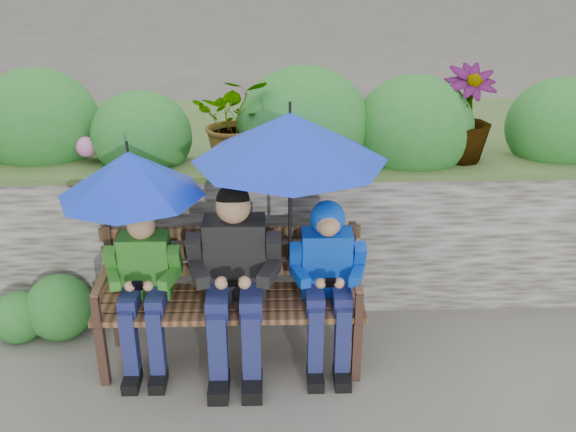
{
  "coord_description": "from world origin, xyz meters",
  "views": [
    {
      "loc": [
        -0.1,
        -3.36,
        2.49
      ],
      "look_at": [
        0.0,
        0.1,
        0.95
      ],
      "focal_mm": 40.0,
      "sensor_mm": 36.0,
      "label": 1
    }
  ],
  "objects_px": {
    "boy_left": "(144,282)",
    "boy_middle": "(235,273)",
    "umbrella_left": "(130,174)",
    "park_bench": "(231,288)",
    "boy_right": "(327,272)",
    "umbrella_right": "(290,137)"
  },
  "relations": [
    {
      "from": "boy_left",
      "to": "boy_middle",
      "type": "relative_size",
      "value": 0.88
    },
    {
      "from": "boy_left",
      "to": "umbrella_left",
      "type": "xyz_separation_m",
      "value": [
        -0.03,
        0.06,
        0.66
      ]
    },
    {
      "from": "park_bench",
      "to": "boy_right",
      "type": "height_order",
      "value": "boy_right"
    },
    {
      "from": "park_bench",
      "to": "boy_middle",
      "type": "relative_size",
      "value": 1.39
    },
    {
      "from": "boy_left",
      "to": "umbrella_left",
      "type": "relative_size",
      "value": 1.21
    },
    {
      "from": "boy_middle",
      "to": "umbrella_left",
      "type": "bearing_deg",
      "value": 172.78
    },
    {
      "from": "park_bench",
      "to": "boy_left",
      "type": "relative_size",
      "value": 1.58
    },
    {
      "from": "boy_right",
      "to": "umbrella_right",
      "type": "height_order",
      "value": "umbrella_right"
    },
    {
      "from": "umbrella_left",
      "to": "umbrella_right",
      "type": "height_order",
      "value": "umbrella_right"
    },
    {
      "from": "umbrella_left",
      "to": "umbrella_right",
      "type": "relative_size",
      "value": 0.76
    },
    {
      "from": "boy_right",
      "to": "umbrella_right",
      "type": "distance_m",
      "value": 0.86
    },
    {
      "from": "boy_middle",
      "to": "umbrella_left",
      "type": "xyz_separation_m",
      "value": [
        -0.57,
        0.07,
        0.61
      ]
    },
    {
      "from": "boy_right",
      "to": "umbrella_right",
      "type": "bearing_deg",
      "value": 171.81
    },
    {
      "from": "park_bench",
      "to": "boy_left",
      "type": "xyz_separation_m",
      "value": [
        -0.51,
        -0.07,
        0.09
      ]
    },
    {
      "from": "umbrella_left",
      "to": "umbrella_right",
      "type": "distance_m",
      "value": 0.93
    },
    {
      "from": "boy_middle",
      "to": "umbrella_left",
      "type": "height_order",
      "value": "umbrella_left"
    },
    {
      "from": "boy_left",
      "to": "umbrella_right",
      "type": "height_order",
      "value": "umbrella_right"
    },
    {
      "from": "boy_middle",
      "to": "umbrella_right",
      "type": "bearing_deg",
      "value": 9.79
    },
    {
      "from": "boy_left",
      "to": "boy_middle",
      "type": "height_order",
      "value": "boy_middle"
    },
    {
      "from": "park_bench",
      "to": "umbrella_left",
      "type": "relative_size",
      "value": 1.91
    },
    {
      "from": "boy_left",
      "to": "umbrella_right",
      "type": "bearing_deg",
      "value": 2.78
    },
    {
      "from": "park_bench",
      "to": "umbrella_left",
      "type": "xyz_separation_m",
      "value": [
        -0.54,
        -0.01,
        0.76
      ]
    }
  ]
}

